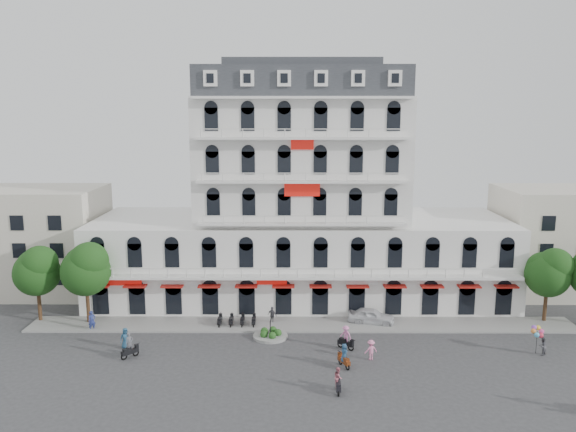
# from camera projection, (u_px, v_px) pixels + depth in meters

# --- Properties ---
(ground) EXTENTS (120.00, 120.00, 0.00)m
(ground) POSITION_uv_depth(u_px,v_px,m) (304.00, 366.00, 45.85)
(ground) COLOR #38383A
(ground) RESTS_ON ground
(sidewalk) EXTENTS (53.00, 4.00, 0.16)m
(sidewalk) POSITION_uv_depth(u_px,v_px,m) (302.00, 325.00, 54.68)
(sidewalk) COLOR gray
(sidewalk) RESTS_ON ground
(main_building) EXTENTS (45.00, 15.00, 25.80)m
(main_building) POSITION_uv_depth(u_px,v_px,m) (301.00, 209.00, 61.75)
(main_building) COLOR silver
(main_building) RESTS_ON ground
(flank_building_west) EXTENTS (14.00, 10.00, 12.00)m
(flank_building_west) POSITION_uv_depth(u_px,v_px,m) (40.00, 240.00, 64.54)
(flank_building_west) COLOR beige
(flank_building_west) RESTS_ON ground
(flank_building_east) EXTENTS (14.00, 10.00, 12.00)m
(flank_building_east) POSITION_uv_depth(u_px,v_px,m) (562.00, 240.00, 64.33)
(flank_building_east) COLOR beige
(flank_building_east) RESTS_ON ground
(traffic_island) EXTENTS (3.20, 3.20, 1.60)m
(traffic_island) POSITION_uv_depth(u_px,v_px,m) (270.00, 335.00, 51.71)
(traffic_island) COLOR gray
(traffic_island) RESTS_ON ground
(parked_scooter_row) EXTENTS (4.40, 1.80, 1.10)m
(parked_scooter_row) POSITION_uv_depth(u_px,v_px,m) (237.00, 326.00, 54.52)
(parked_scooter_row) COLOR black
(parked_scooter_row) RESTS_ON ground
(tree_west_outer) EXTENTS (4.50, 4.48, 7.76)m
(tree_west_outer) POSITION_uv_depth(u_px,v_px,m) (37.00, 269.00, 54.79)
(tree_west_outer) COLOR #382314
(tree_west_outer) RESTS_ON ground
(tree_west_inner) EXTENTS (4.76, 4.76, 8.25)m
(tree_west_inner) POSITION_uv_depth(u_px,v_px,m) (86.00, 267.00, 54.22)
(tree_west_inner) COLOR #382314
(tree_west_inner) RESTS_ON ground
(tree_east_inner) EXTENTS (4.40, 4.37, 7.57)m
(tree_east_inner) POSITION_uv_depth(u_px,v_px,m) (549.00, 271.00, 54.63)
(tree_east_inner) COLOR #382314
(tree_east_inner) RESTS_ON ground
(parked_car) EXTENTS (4.82, 2.78, 1.54)m
(parked_car) POSITION_uv_depth(u_px,v_px,m) (371.00, 316.00, 55.03)
(parked_car) COLOR silver
(parked_car) RESTS_ON ground
(rider_west) EXTENTS (1.31, 1.31, 2.27)m
(rider_west) POSITION_uv_depth(u_px,v_px,m) (130.00, 346.00, 47.23)
(rider_west) COLOR black
(rider_west) RESTS_ON ground
(rider_southwest) EXTENTS (0.60, 1.70, 2.00)m
(rider_southwest) POSITION_uv_depth(u_px,v_px,m) (338.00, 380.00, 41.36)
(rider_southwest) COLOR black
(rider_southwest) RESTS_ON ground
(rider_east) EXTENTS (0.96, 1.59, 2.03)m
(rider_east) POSITION_uv_depth(u_px,v_px,m) (344.00, 356.00, 45.50)
(rider_east) COLOR brown
(rider_east) RESTS_ON ground
(rider_center) EXTENTS (1.41, 1.21, 2.17)m
(rider_center) POSITION_uv_depth(u_px,v_px,m) (346.00, 337.00, 48.98)
(rider_center) COLOR black
(rider_center) RESTS_ON ground
(pedestrian_left) EXTENTS (1.09, 0.94, 1.88)m
(pedestrian_left) POSITION_uv_depth(u_px,v_px,m) (125.00, 338.00, 49.15)
(pedestrian_left) COLOR navy
(pedestrian_left) RESTS_ON ground
(pedestrian_mid) EXTENTS (1.06, 0.89, 1.70)m
(pedestrian_mid) POSITION_uv_depth(u_px,v_px,m) (272.00, 315.00, 55.05)
(pedestrian_mid) COLOR #525158
(pedestrian_mid) RESTS_ON ground
(pedestrian_right) EXTENTS (1.25, 0.95, 1.72)m
(pedestrian_right) POSITION_uv_depth(u_px,v_px,m) (371.00, 350.00, 46.96)
(pedestrian_right) COLOR pink
(pedestrian_right) RESTS_ON ground
(pedestrian_far) EXTENTS (0.85, 0.81, 1.95)m
(pedestrian_far) POSITION_uv_depth(u_px,v_px,m) (92.00, 321.00, 53.21)
(pedestrian_far) COLOR navy
(pedestrian_far) RESTS_ON ground
(balloon_vendor) EXTENTS (1.45, 1.32, 2.45)m
(balloon_vendor) POSITION_uv_depth(u_px,v_px,m) (540.00, 340.00, 47.89)
(balloon_vendor) COLOR #54535B
(balloon_vendor) RESTS_ON ground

